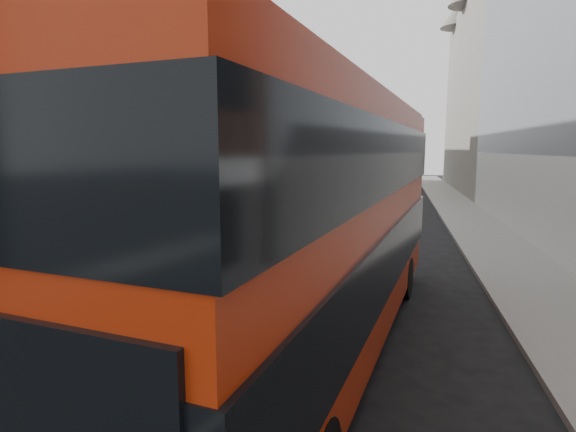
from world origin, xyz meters
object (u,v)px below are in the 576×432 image
Objects in this scene: car_c at (392,194)px; car_b at (403,204)px; street_lamp at (163,146)px; grey_bus at (375,166)px; red_bus at (317,214)px; car_a at (338,244)px.

car_b is at bearing -76.98° from car_c.
street_lamp is 18.30m from car_c.
grey_bus is at bearing 72.07° from street_lamp.
car_c is at bearing 92.44° from car_b.
red_bus is at bearing -50.82° from street_lamp.
car_b is at bearing 87.05° from car_a.
car_b is (1.89, 20.47, -2.19)m from red_bus.
car_c is at bearing 92.13° from car_a.
car_c is at bearing 95.31° from red_bus.
grey_bus reaches higher than car_b.
red_bus is 1.01× the size of grey_bus.
car_a is at bearing -29.84° from street_lamp.
car_a is at bearing -88.74° from car_c.
grey_bus is 34.26m from car_a.
car_c is at bearing -76.55° from grey_bus.
grey_bus is at bearing 97.61° from car_a.
grey_bus is at bearing 103.96° from car_c.
car_c is (1.16, 26.40, -2.17)m from red_bus.
car_b is 0.86× the size of car_c.
red_bus reaches higher than car_a.
street_lamp is 11.71m from car_a.
street_lamp reaches higher than grey_bus.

